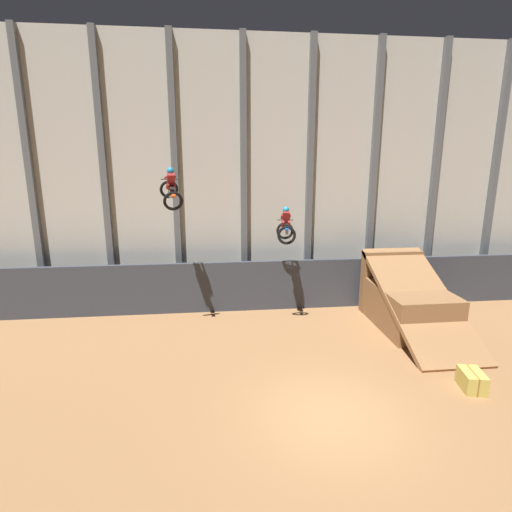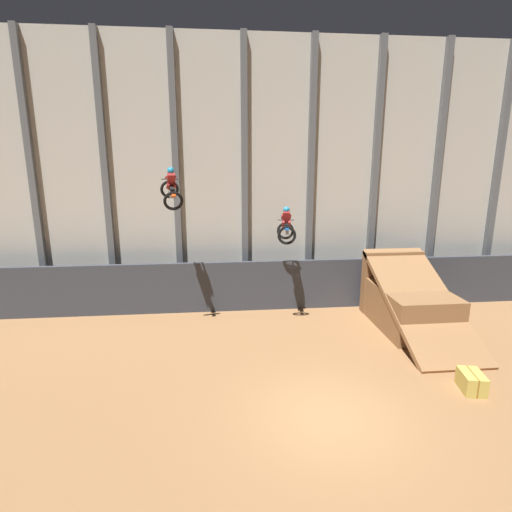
% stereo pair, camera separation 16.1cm
% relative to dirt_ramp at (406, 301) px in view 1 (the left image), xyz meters
% --- Properties ---
extents(ground_plane, '(60.00, 60.00, 0.00)m').
position_rel_dirt_ramp_xyz_m(ground_plane, '(-4.89, -5.80, -0.99)').
color(ground_plane, '#996B42').
extents(arena_back_wall, '(32.00, 0.40, 11.97)m').
position_rel_dirt_ramp_xyz_m(arena_back_wall, '(-4.89, 3.66, 5.00)').
color(arena_back_wall, beige).
rests_on(arena_back_wall, ground_plane).
extents(lower_barrier, '(31.36, 0.20, 2.27)m').
position_rel_dirt_ramp_xyz_m(lower_barrier, '(-4.89, 2.34, 0.15)').
color(lower_barrier, '#383D47').
rests_on(lower_barrier, ground_plane).
extents(dirt_ramp, '(2.62, 5.77, 2.94)m').
position_rel_dirt_ramp_xyz_m(dirt_ramp, '(0.00, 0.00, 0.00)').
color(dirt_ramp, olive).
rests_on(dirt_ramp, ground_plane).
extents(rider_bike_left_air, '(1.04, 1.89, 1.61)m').
position_rel_dirt_ramp_xyz_m(rider_bike_left_air, '(-9.40, 0.80, 4.58)').
color(rider_bike_left_air, black).
extents(rider_bike_right_air, '(0.93, 1.78, 1.47)m').
position_rel_dirt_ramp_xyz_m(rider_bike_right_air, '(-4.91, 1.00, 3.01)').
color(rider_bike_right_air, black).
extents(hay_bale_trackside, '(0.77, 1.00, 0.57)m').
position_rel_dirt_ramp_xyz_m(hay_bale_trackside, '(-0.34, -4.89, -0.71)').
color(hay_bale_trackside, '#CCB751').
rests_on(hay_bale_trackside, ground_plane).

